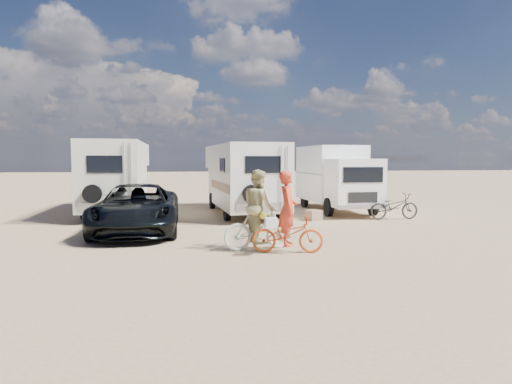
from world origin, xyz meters
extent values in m
plane|color=tan|center=(0.00, 0.00, 0.00)|extent=(140.00, 140.00, 0.00)
imported|color=black|center=(-3.90, 2.18, 0.75)|extent=(2.54, 5.44, 1.50)
imported|color=#CF4A11|center=(0.01, -1.61, 0.46)|extent=(1.83, 0.96, 0.92)
imported|color=beige|center=(-0.62, -1.14, 0.55)|extent=(1.89, 0.81, 1.10)
imported|color=red|center=(0.01, -1.61, 0.91)|extent=(0.57, 0.74, 1.83)
imported|color=tan|center=(-0.62, -1.14, 0.93)|extent=(0.84, 1.01, 1.86)
imported|color=black|center=(5.45, 3.64, 0.50)|extent=(1.91, 0.67, 1.00)
cube|color=#256184|center=(0.20, 4.40, 0.20)|extent=(0.53, 0.41, 0.40)
cube|color=#8E6C52|center=(2.36, 3.90, 0.19)|extent=(0.61, 0.61, 0.39)
camera|label=1|loc=(-2.60, -12.29, 2.30)|focal=31.74mm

